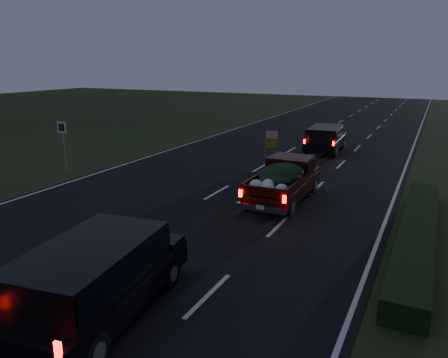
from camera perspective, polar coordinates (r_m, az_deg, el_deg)
The scene contains 7 objects.
ground at distance 14.26m, azimuth -10.19°, elevation -7.04°, with size 120.00×120.00×0.00m, color black.
road_asphalt at distance 14.25m, azimuth -10.19°, elevation -7.00°, with size 14.00×120.00×0.02m, color black.
hedge_row at distance 14.46m, azimuth 23.91°, elevation -6.56°, with size 1.00×10.00×0.60m, color black.
route_sign at distance 22.95m, azimuth -20.30°, elevation 5.00°, with size 0.55×0.08×2.50m.
pickup_truck at distance 17.22m, azimuth 7.86°, elevation 0.14°, with size 1.82×4.65×2.43m.
lead_suv at distance 27.17m, azimuth 13.14°, elevation 5.45°, with size 2.01×4.43×1.25m.
rear_suv at distance 9.68m, azimuth -16.64°, elevation -11.72°, with size 2.68×5.06×1.39m.
Camera 1 is at (7.97, -10.56, 5.31)m, focal length 35.00 mm.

